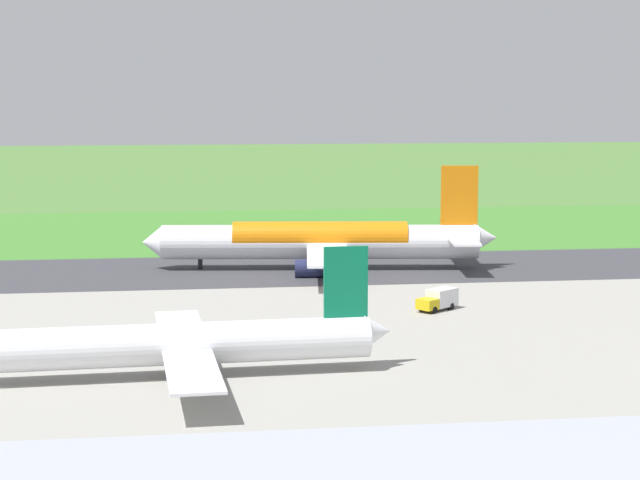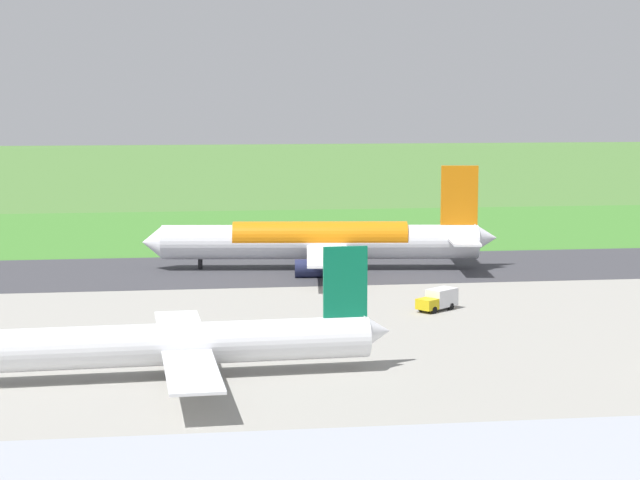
# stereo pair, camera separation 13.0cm
# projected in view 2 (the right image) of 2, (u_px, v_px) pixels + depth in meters

# --- Properties ---
(ground_plane) EXTENTS (800.00, 800.00, 0.00)m
(ground_plane) POSITION_uv_depth(u_px,v_px,m) (360.00, 268.00, 169.95)
(ground_plane) COLOR #477233
(runway_asphalt) EXTENTS (600.00, 30.23, 0.06)m
(runway_asphalt) POSITION_uv_depth(u_px,v_px,m) (360.00, 268.00, 169.95)
(runway_asphalt) COLOR #38383D
(runway_asphalt) RESTS_ON ground
(apron_concrete) EXTENTS (440.00, 110.00, 0.05)m
(apron_concrete) POSITION_uv_depth(u_px,v_px,m) (462.00, 364.00, 110.25)
(apron_concrete) COLOR gray
(apron_concrete) RESTS_ON ground
(grass_verge_foreground) EXTENTS (600.00, 80.00, 0.04)m
(grass_verge_foreground) POSITION_uv_depth(u_px,v_px,m) (321.00, 232.00, 213.90)
(grass_verge_foreground) COLOR #3C782B
(grass_verge_foreground) RESTS_ON ground
(airliner_main) EXTENTS (54.12, 44.40, 15.88)m
(airliner_main) POSITION_uv_depth(u_px,v_px,m) (322.00, 241.00, 168.56)
(airliner_main) COLOR white
(airliner_main) RESTS_ON ground
(airliner_parked_mid) EXTENTS (41.63, 34.03, 12.15)m
(airliner_parked_mid) POSITION_uv_depth(u_px,v_px,m) (179.00, 343.00, 104.94)
(airliner_parked_mid) COLOR white
(airliner_parked_mid) RESTS_ON ground
(service_truck_baggage) EXTENTS (5.94, 5.37, 2.65)m
(service_truck_baggage) POSITION_uv_depth(u_px,v_px,m) (438.00, 299.00, 137.25)
(service_truck_baggage) COLOR gold
(service_truck_baggage) RESTS_ON ground
(no_stopping_sign) EXTENTS (0.60, 0.10, 2.29)m
(no_stopping_sign) POSITION_uv_depth(u_px,v_px,m) (442.00, 224.00, 215.45)
(no_stopping_sign) COLOR slate
(no_stopping_sign) RESTS_ON ground
(traffic_cone_orange) EXTENTS (0.40, 0.40, 0.55)m
(traffic_cone_orange) POSITION_uv_depth(u_px,v_px,m) (426.00, 230.00, 215.29)
(traffic_cone_orange) COLOR orange
(traffic_cone_orange) RESTS_ON ground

